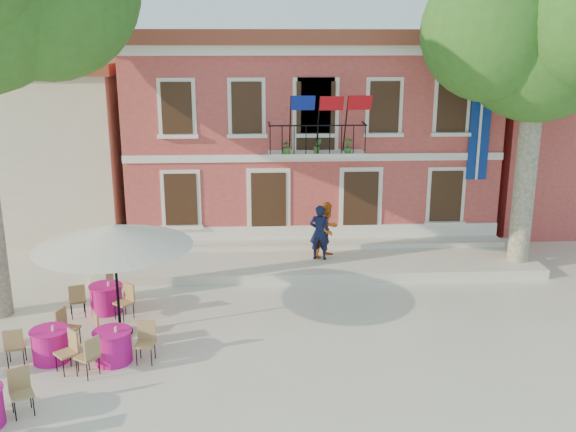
# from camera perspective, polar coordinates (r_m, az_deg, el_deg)

# --- Properties ---
(ground) EXTENTS (90.00, 90.00, 0.00)m
(ground) POSITION_cam_1_polar(r_m,az_deg,el_deg) (17.06, -2.59, -9.48)
(ground) COLOR beige
(ground) RESTS_ON ground
(main_building) EXTENTS (13.50, 9.59, 7.50)m
(main_building) POSITION_cam_1_polar(r_m,az_deg,el_deg) (25.77, 1.62, 7.83)
(main_building) COLOR #CC4C4A
(main_building) RESTS_ON ground
(neighbor_west) EXTENTS (9.40, 9.40, 6.40)m
(neighbor_west) POSITION_cam_1_polar(r_m,az_deg,el_deg) (28.39, -22.54, 6.23)
(neighbor_west) COLOR beige
(neighbor_west) RESTS_ON ground
(terrace) EXTENTS (14.00, 3.40, 0.30)m
(terrace) POSITION_cam_1_polar(r_m,az_deg,el_deg) (21.18, 2.74, -3.98)
(terrace) COLOR silver
(terrace) RESTS_ON ground
(plane_tree_east) EXTENTS (4.92, 4.92, 9.67)m
(plane_tree_east) POSITION_cam_1_polar(r_m,az_deg,el_deg) (20.95, 21.41, 14.23)
(plane_tree_east) COLOR #A59E84
(plane_tree_east) RESTS_ON ground
(patio_umbrella) EXTENTS (3.84, 3.84, 2.86)m
(patio_umbrella) POSITION_cam_1_polar(r_m,az_deg,el_deg) (16.14, -15.27, -1.73)
(patio_umbrella) COLOR black
(patio_umbrella) RESTS_ON ground
(pedestrian_navy) EXTENTS (0.73, 0.55, 1.80)m
(pedestrian_navy) POSITION_cam_1_polar(r_m,az_deg,el_deg) (20.62, 2.82, -1.45)
(pedestrian_navy) COLOR black
(pedestrian_navy) RESTS_ON terrace
(pedestrian_orange) EXTENTS (1.12, 1.10, 1.83)m
(pedestrian_orange) POSITION_cam_1_polar(r_m,az_deg,el_deg) (20.89, 3.50, -1.20)
(pedestrian_orange) COLOR #C85C17
(pedestrian_orange) RESTS_ON terrace
(cafe_table_2) EXTENTS (1.79, 1.83, 0.95)m
(cafe_table_2) POSITION_cam_1_polar(r_m,az_deg,el_deg) (15.99, -20.35, -10.57)
(cafe_table_2) COLOR #D31388
(cafe_table_2) RESTS_ON ground
(cafe_table_3) EXTENTS (1.70, 1.87, 0.95)m
(cafe_table_3) POSITION_cam_1_polar(r_m,az_deg,el_deg) (15.51, -15.30, -10.96)
(cafe_table_3) COLOR #D31388
(cafe_table_3) RESTS_ON ground
(cafe_table_4) EXTENTS (1.84, 1.77, 0.95)m
(cafe_table_4) POSITION_cam_1_polar(r_m,az_deg,el_deg) (18.22, -15.86, -6.94)
(cafe_table_4) COLOR #D31388
(cafe_table_4) RESTS_ON ground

